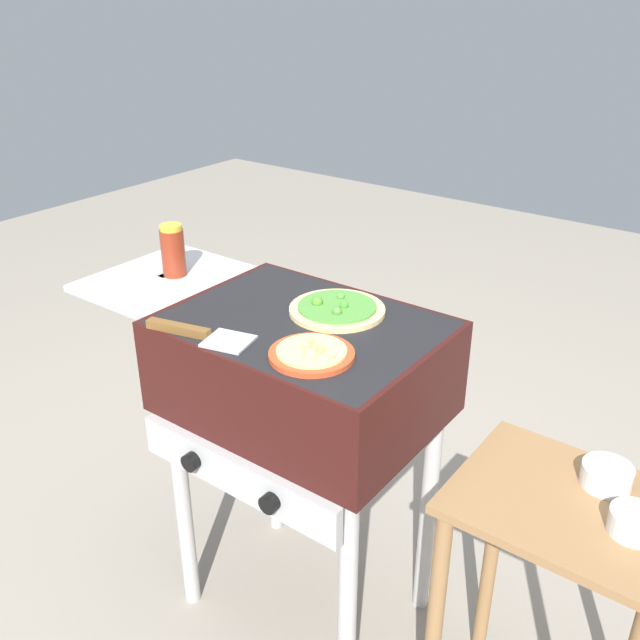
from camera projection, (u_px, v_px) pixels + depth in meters
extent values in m
plane|color=gray|center=(306.00, 600.00, 2.03)|extent=(8.00, 8.00, 0.00)
cube|color=#38110F|center=(303.00, 367.00, 1.68)|extent=(0.64, 0.48, 0.24)
cube|color=black|center=(303.00, 324.00, 1.63)|extent=(0.61, 0.46, 0.01)
cube|color=#B3B3B3|center=(164.00, 279.00, 1.89)|extent=(0.32, 0.41, 0.02)
cube|color=#B3B3B3|center=(168.00, 315.00, 1.94)|extent=(0.02, 0.02, 0.24)
cube|color=#B3B3B3|center=(236.00, 476.00, 1.58)|extent=(0.58, 0.02, 0.10)
cylinder|color=black|center=(191.00, 462.00, 1.62)|extent=(0.04, 0.02, 0.04)
cylinder|color=black|center=(269.00, 503.00, 1.50)|extent=(0.04, 0.02, 0.04)
cylinder|color=#B3B3B3|center=(184.00, 509.00, 1.89)|extent=(0.04, 0.04, 0.66)
cylinder|color=#B3B3B3|center=(347.00, 605.00, 1.60)|extent=(0.04, 0.04, 0.66)
cylinder|color=#B3B3B3|center=(274.00, 442.00, 2.16)|extent=(0.04, 0.04, 0.66)
cylinder|color=#B3B3B3|center=(428.00, 514.00, 1.87)|extent=(0.04, 0.04, 0.66)
cylinder|color=#E0C17F|center=(337.00, 310.00, 1.68)|extent=(0.23, 0.23, 0.01)
cylinder|color=#4C8C38|center=(337.00, 307.00, 1.67)|extent=(0.19, 0.19, 0.01)
sphere|color=#56903C|center=(341.00, 296.00, 1.71)|extent=(0.02, 0.02, 0.02)
sphere|color=#537F38|center=(337.00, 311.00, 1.63)|extent=(0.02, 0.02, 0.02)
sphere|color=green|center=(344.00, 305.00, 1.67)|extent=(0.02, 0.02, 0.02)
sphere|color=#50872C|center=(317.00, 302.00, 1.68)|extent=(0.03, 0.03, 0.03)
cylinder|color=#C64723|center=(312.00, 355.00, 1.48)|extent=(0.18, 0.18, 0.01)
cylinder|color=#EDD17A|center=(312.00, 351.00, 1.47)|extent=(0.15, 0.15, 0.01)
sphere|color=#F29E5F|center=(307.00, 351.00, 1.46)|extent=(0.02, 0.02, 0.02)
sphere|color=#F2E27A|center=(311.00, 355.00, 1.44)|extent=(0.03, 0.03, 0.03)
sphere|color=#F2C85F|center=(311.00, 341.00, 1.50)|extent=(0.02, 0.02, 0.02)
sphere|color=tan|center=(307.00, 345.00, 1.48)|extent=(0.02, 0.02, 0.02)
sphere|color=#DCEC5D|center=(320.00, 349.00, 1.47)|extent=(0.02, 0.02, 0.02)
sphere|color=#F2AE6F|center=(331.00, 357.00, 1.44)|extent=(0.02, 0.02, 0.02)
cylinder|color=maroon|center=(173.00, 253.00, 1.87)|extent=(0.06, 0.06, 0.13)
cylinder|color=gold|center=(171.00, 227.00, 1.84)|extent=(0.06, 0.06, 0.01)
cube|color=#B7BABF|center=(229.00, 341.00, 1.54)|extent=(0.12, 0.11, 0.01)
cube|color=brown|center=(178.00, 328.00, 1.58)|extent=(0.16, 0.06, 0.02)
cube|color=olive|center=(569.00, 505.00, 1.37)|extent=(0.44, 0.36, 0.02)
cylinder|color=olive|center=(434.00, 633.00, 1.52)|extent=(0.04, 0.04, 0.68)
cylinder|color=olive|center=(491.00, 552.00, 1.73)|extent=(0.04, 0.04, 0.68)
cylinder|color=silver|center=(607.00, 475.00, 1.40)|extent=(0.10, 0.10, 0.04)
cylinder|color=beige|center=(606.00, 478.00, 1.40)|extent=(0.08, 0.08, 0.02)
cylinder|color=silver|center=(634.00, 522.00, 1.28)|extent=(0.09, 0.09, 0.04)
cylinder|color=beige|center=(633.00, 525.00, 1.28)|extent=(0.08, 0.08, 0.02)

